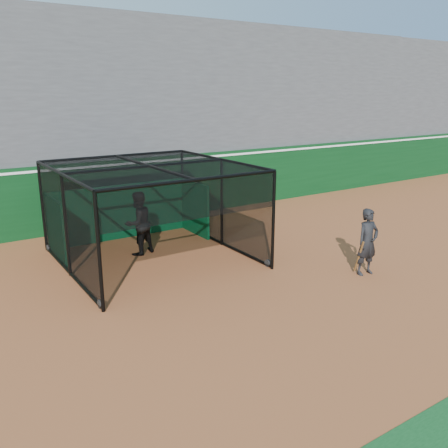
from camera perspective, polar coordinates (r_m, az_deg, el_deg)
ground at (r=12.15m, az=4.50°, el=-8.65°), size 120.00×120.00×0.00m
outfield_wall at (r=18.88m, az=-11.38°, el=4.05°), size 50.00×0.50×2.50m
grandstand at (r=22.07m, az=-15.65°, el=13.78°), size 50.00×7.85×8.95m
batting_cage at (r=14.45m, az=-8.78°, el=1.24°), size 5.16×5.47×2.88m
batter at (r=15.08m, az=-10.27°, el=0.09°), size 1.16×1.03×2.01m
on_deck_player at (r=13.80m, az=16.88°, el=-2.09°), size 0.73×0.51×1.89m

